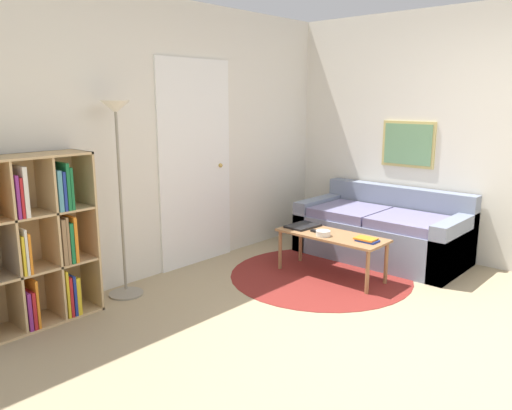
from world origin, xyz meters
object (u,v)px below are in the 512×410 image
Objects in this scene: bookshelf at (25,243)px; coffee_table at (331,239)px; bowl at (323,233)px; floor_lamp at (118,150)px; laptop at (303,226)px; couch at (384,232)px.

coffee_table is at bearing -24.60° from bookshelf.
bookshelf is 9.49× the size of bowl.
bookshelf is 1.03m from floor_lamp.
laptop is (2.44, -0.73, -0.21)m from bookshelf.
laptop is 2.55× the size of bowl.
coffee_table is 3.07× the size of laptop.
laptop is at bearing -16.68° from bookshelf.
laptop is 0.38m from bowl.
bowl reaches higher than laptop.
bookshelf is 3.53m from couch.
floor_lamp reaches higher than couch.
floor_lamp is 4.82× the size of laptop.
floor_lamp is 2.12m from coffee_table.
floor_lamp reaches higher than laptop.
bowl is (-0.15, -0.35, 0.02)m from laptop.
laptop is (1.63, -0.70, -0.84)m from floor_lamp.
couch is (2.50, -1.15, -1.00)m from floor_lamp.
coffee_table is at bearing -12.49° from bowl.
couch is at bearing -19.57° from bookshelf.
bookshelf reaches higher than laptop.
floor_lamp reaches higher than coffee_table.
couch reaches higher than coffee_table.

